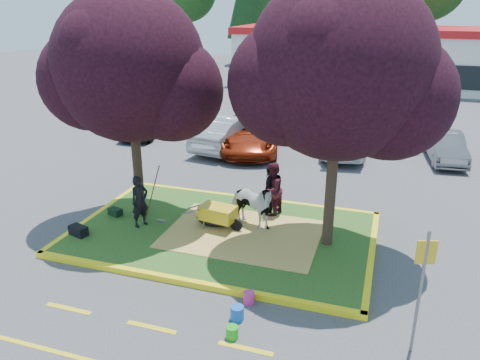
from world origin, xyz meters
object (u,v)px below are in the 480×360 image
(sign_post, at_px, (422,280))
(car_silver, at_px, (228,132))
(wheelbarrow, at_px, (218,213))
(bucket_blue, at_px, (237,313))
(cow, at_px, (250,205))
(bucket_green, at_px, (232,332))
(car_black, at_px, (146,121))
(bucket_pink, at_px, (249,298))
(handler, at_px, (140,201))
(calf, at_px, (213,219))

(sign_post, height_order, car_silver, sign_post)
(wheelbarrow, bearing_deg, bucket_blue, -55.32)
(sign_post, xyz_separation_m, bucket_blue, (-3.43, -0.13, -1.41))
(sign_post, relative_size, car_silver, 0.55)
(cow, relative_size, wheelbarrow, 0.90)
(bucket_green, xyz_separation_m, car_black, (-8.92, 12.92, 0.55))
(cow, bearing_deg, bucket_green, -147.68)
(bucket_green, bearing_deg, sign_post, 12.06)
(cow, height_order, bucket_pink, cow)
(bucket_pink, bearing_deg, handler, 148.81)
(calf, distance_m, bucket_green, 4.69)
(bucket_blue, bearing_deg, car_black, 125.59)
(car_black, xyz_separation_m, car_silver, (4.58, -0.82, 0.07))
(handler, bearing_deg, sign_post, -85.75)
(bucket_blue, xyz_separation_m, car_black, (-8.83, 12.34, 0.53))
(calf, height_order, bucket_green, calf)
(bucket_blue, height_order, car_black, car_black)
(wheelbarrow, relative_size, bucket_blue, 5.85)
(sign_post, bearing_deg, car_silver, 107.04)
(cow, distance_m, sign_post, 5.77)
(calf, xyz_separation_m, bucket_green, (2.02, -4.23, -0.24))
(calf, distance_m, sign_post, 6.52)
(handler, relative_size, car_silver, 0.33)
(handler, relative_size, wheelbarrow, 0.84)
(sign_post, height_order, car_black, sign_post)
(handler, distance_m, car_silver, 8.50)
(cow, relative_size, car_black, 0.40)
(cow, bearing_deg, wheelbarrow, 132.53)
(sign_post, distance_m, bucket_blue, 3.71)
(bucket_pink, distance_m, bucket_blue, 0.61)
(wheelbarrow, height_order, bucket_pink, wheelbarrow)
(car_silver, bearing_deg, calf, 114.55)
(handler, distance_m, sign_post, 7.91)
(wheelbarrow, xyz_separation_m, bucket_green, (1.83, -4.12, -0.48))
(cow, bearing_deg, bucket_pink, -143.73)
(handler, distance_m, car_black, 10.54)
(handler, xyz_separation_m, car_silver, (-0.33, 8.49, -0.15))
(bucket_blue, bearing_deg, wheelbarrow, 116.14)
(calf, distance_m, handler, 2.15)
(car_black, bearing_deg, cow, -52.69)
(handler, height_order, car_black, handler)
(bucket_green, height_order, bucket_blue, bucket_blue)
(handler, xyz_separation_m, bucket_green, (4.00, -3.60, -0.77))
(bucket_pink, xyz_separation_m, bucket_blue, (-0.07, -0.61, 0.02))
(handler, bearing_deg, calf, -46.64)
(handler, relative_size, bucket_pink, 5.50)
(bucket_green, bearing_deg, bucket_pink, 91.09)
(car_black, bearing_deg, bucket_blue, -60.29)
(bucket_pink, distance_m, car_silver, 11.74)
(wheelbarrow, height_order, sign_post, sign_post)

